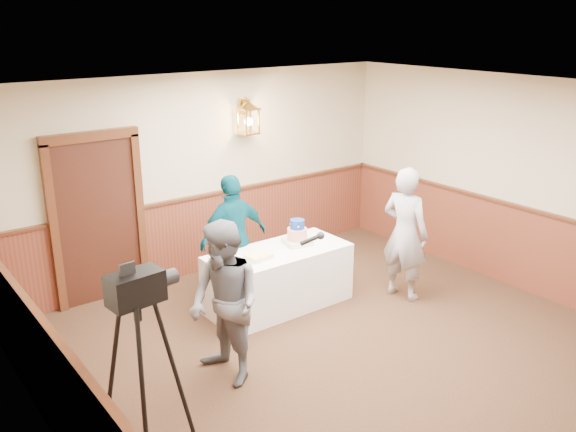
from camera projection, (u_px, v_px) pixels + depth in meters
name	position (u px, v px, depth m)	size (l,w,h in m)	color
ground	(382.00, 374.00, 6.26)	(7.00, 7.00, 0.00)	#311F13
room_shell	(353.00, 224.00, 6.09)	(6.02, 7.02, 2.81)	#C0B190
display_table	(278.00, 278.00, 7.62)	(1.80, 0.80, 0.75)	white
tiered_cake	(297.00, 235.00, 7.67)	(0.37, 0.37, 0.32)	beige
sheet_cake_yellow	(259.00, 257.00, 7.23)	(0.29, 0.22, 0.06)	#F5E992
sheet_cake_green	(227.00, 261.00, 7.10)	(0.26, 0.21, 0.06)	#9DDA99
interviewer	(225.00, 304.00, 5.93)	(1.50, 0.84, 1.66)	slate
baker	(405.00, 234.00, 7.74)	(0.63, 0.41, 1.73)	#959399
assistant_p	(234.00, 238.00, 7.72)	(0.96, 0.40, 1.64)	#064250
tv_camera_rig	(144.00, 381.00, 4.80)	(0.66, 0.62, 1.69)	black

